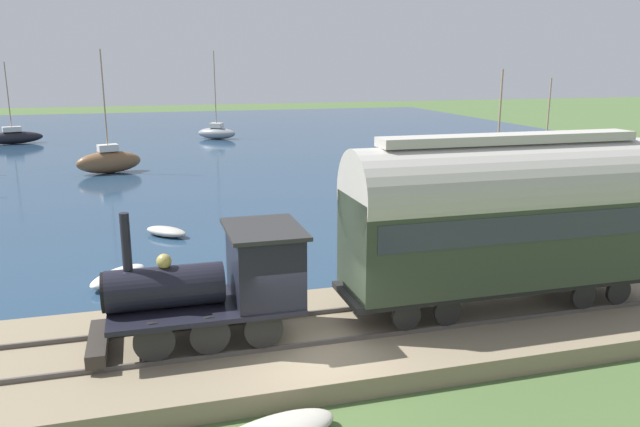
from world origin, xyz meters
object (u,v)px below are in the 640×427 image
(sailboat_teal, at_px, (494,201))
(sailboat_brown, at_px, (109,161))
(rowboat_mid_harbor, at_px, (414,233))
(steam_locomotive, at_px, (226,278))
(passenger_coach, at_px, (505,213))
(sailboat_black, at_px, (13,137))
(sailboat_green, at_px, (543,176))
(sailboat_gray, at_px, (217,132))
(rowboat_near_shore, at_px, (118,276))
(rowboat_off_pier, at_px, (166,231))

(sailboat_teal, bearing_deg, sailboat_brown, 51.55)
(sailboat_brown, bearing_deg, rowboat_mid_harbor, -163.82)
(sailboat_teal, distance_m, rowboat_mid_harbor, 6.81)
(steam_locomotive, xyz_separation_m, passenger_coach, (0.00, -7.63, 1.12))
(sailboat_black, bearing_deg, sailboat_green, -146.92)
(sailboat_gray, bearing_deg, sailboat_green, -119.82)
(steam_locomotive, distance_m, sailboat_green, 28.22)
(sailboat_teal, xyz_separation_m, sailboat_gray, (34.30, 9.81, 0.12))
(steam_locomotive, bearing_deg, sailboat_green, -50.40)
(rowboat_mid_harbor, bearing_deg, sailboat_green, -36.35)
(steam_locomotive, distance_m, sailboat_brown, 29.59)
(sailboat_gray, bearing_deg, passenger_coach, -146.71)
(steam_locomotive, relative_size, sailboat_green, 0.81)
(sailboat_teal, distance_m, sailboat_green, 8.73)
(steam_locomotive, height_order, rowboat_near_shore, steam_locomotive)
(rowboat_off_pier, bearing_deg, sailboat_green, -31.33)
(steam_locomotive, relative_size, passenger_coach, 0.56)
(passenger_coach, height_order, rowboat_off_pier, passenger_coach)
(sailboat_brown, relative_size, sailboat_gray, 0.97)
(sailboat_black, distance_m, sailboat_brown, 20.76)
(rowboat_near_shore, bearing_deg, sailboat_teal, -121.91)
(steam_locomotive, xyz_separation_m, rowboat_near_shore, (6.55, 2.84, -1.91))
(sailboat_brown, bearing_deg, sailboat_black, 9.44)
(sailboat_black, relative_size, sailboat_gray, 0.88)
(sailboat_black, xyz_separation_m, rowboat_off_pier, (-35.82, -12.18, -0.44))
(steam_locomotive, relative_size, sailboat_brown, 0.64)
(sailboat_brown, height_order, rowboat_off_pier, sailboat_brown)
(passenger_coach, xyz_separation_m, sailboat_black, (47.91, 20.86, -2.61))
(rowboat_off_pier, bearing_deg, rowboat_near_shore, -153.87)
(sailboat_black, xyz_separation_m, sailboat_brown, (-18.62, -9.16, 0.18))
(sailboat_black, relative_size, sailboat_green, 1.15)
(steam_locomotive, distance_m, sailboat_teal, 19.51)
(sailboat_brown, height_order, sailboat_gray, sailboat_gray)
(sailboat_teal, relative_size, rowboat_mid_harbor, 2.31)
(rowboat_near_shore, relative_size, rowboat_mid_harbor, 0.82)
(passenger_coach, relative_size, rowboat_mid_harbor, 3.05)
(sailboat_teal, height_order, rowboat_near_shore, sailboat_teal)
(sailboat_gray, distance_m, rowboat_near_shore, 40.95)
(sailboat_green, bearing_deg, rowboat_off_pier, 86.60)
(passenger_coach, height_order, rowboat_near_shore, passenger_coach)
(steam_locomotive, xyz_separation_m, sailboat_gray, (46.71, -5.16, -1.50))
(steam_locomotive, relative_size, rowboat_off_pier, 2.51)
(rowboat_off_pier, height_order, rowboat_near_shore, rowboat_near_shore)
(passenger_coach, xyz_separation_m, rowboat_off_pier, (12.08, 8.68, -3.05))
(sailboat_black, height_order, rowboat_near_shore, sailboat_black)
(sailboat_brown, relative_size, rowboat_mid_harbor, 2.69)
(rowboat_off_pier, distance_m, rowboat_near_shore, 5.82)
(passenger_coach, distance_m, sailboat_green, 22.98)
(sailboat_brown, bearing_deg, sailboat_teal, -148.33)
(sailboat_gray, bearing_deg, rowboat_off_pier, -159.90)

